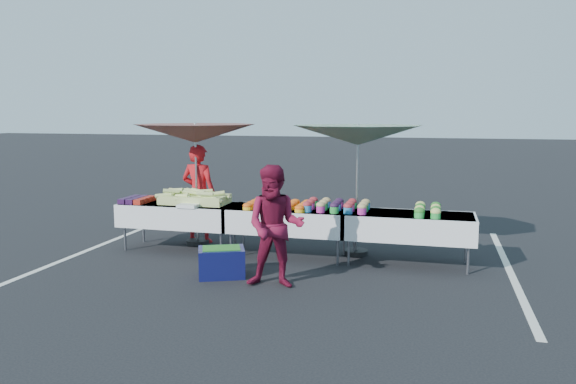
% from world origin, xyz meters
% --- Properties ---
extents(ground, '(80.00, 80.00, 0.00)m').
position_xyz_m(ground, '(0.00, 0.00, 0.00)').
color(ground, black).
extents(stripe_left, '(0.10, 5.00, 0.00)m').
position_xyz_m(stripe_left, '(-3.20, 0.00, 0.00)').
color(stripe_left, silver).
rests_on(stripe_left, ground).
extents(stripe_right, '(0.10, 5.00, 0.00)m').
position_xyz_m(stripe_right, '(3.20, 0.00, 0.00)').
color(stripe_right, silver).
rests_on(stripe_right, ground).
extents(table_left, '(1.86, 0.81, 0.75)m').
position_xyz_m(table_left, '(-1.80, 0.00, 0.58)').
color(table_left, white).
rests_on(table_left, ground).
extents(table_center, '(1.86, 0.81, 0.75)m').
position_xyz_m(table_center, '(0.00, 0.00, 0.58)').
color(table_center, white).
rests_on(table_center, ground).
extents(table_right, '(1.86, 0.81, 0.75)m').
position_xyz_m(table_right, '(1.80, 0.00, 0.58)').
color(table_right, white).
rests_on(table_right, ground).
extents(berry_punnets, '(0.40, 0.54, 0.08)m').
position_xyz_m(berry_punnets, '(-2.51, -0.06, 0.79)').
color(berry_punnets, black).
rests_on(berry_punnets, table_left).
extents(corn_pile, '(1.16, 0.57, 0.26)m').
position_xyz_m(corn_pile, '(-1.55, 0.04, 0.84)').
color(corn_pile, '#B0C665').
rests_on(corn_pile, table_left).
extents(plastic_bags, '(0.30, 0.25, 0.05)m').
position_xyz_m(plastic_bags, '(-1.50, -0.30, 0.78)').
color(plastic_bags, white).
rests_on(plastic_bags, table_left).
extents(carrot_bowls, '(0.95, 0.69, 0.11)m').
position_xyz_m(carrot_bowls, '(-0.15, -0.01, 0.80)').
color(carrot_bowls, yellow).
rests_on(carrot_bowls, table_center).
extents(potato_cups, '(0.94, 0.58, 0.16)m').
position_xyz_m(potato_cups, '(0.75, 0.00, 0.83)').
color(potato_cups, '#2679B5').
rests_on(potato_cups, table_right).
extents(bean_baskets, '(0.36, 0.68, 0.15)m').
position_xyz_m(bean_baskets, '(2.06, -0.01, 0.82)').
color(bean_baskets, green).
rests_on(bean_baskets, table_right).
extents(vendor, '(0.64, 0.45, 1.66)m').
position_xyz_m(vendor, '(-1.70, 0.55, 0.83)').
color(vendor, red).
rests_on(vendor, ground).
extents(customer, '(0.81, 0.66, 1.55)m').
position_xyz_m(customer, '(0.23, -1.48, 0.78)').
color(customer, maroon).
rests_on(customer, ground).
extents(umbrella_left, '(2.57, 2.57, 2.02)m').
position_xyz_m(umbrella_left, '(-1.67, 0.40, 1.83)').
color(umbrella_left, black).
rests_on(umbrella_left, ground).
extents(umbrella_right, '(2.44, 2.44, 2.02)m').
position_xyz_m(umbrella_right, '(0.99, 0.40, 1.83)').
color(umbrella_right, black).
rests_on(umbrella_right, ground).
extents(storage_bin, '(0.73, 0.65, 0.40)m').
position_xyz_m(storage_bin, '(-0.60, -1.24, 0.21)').
color(storage_bin, '#0E1147').
rests_on(storage_bin, ground).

